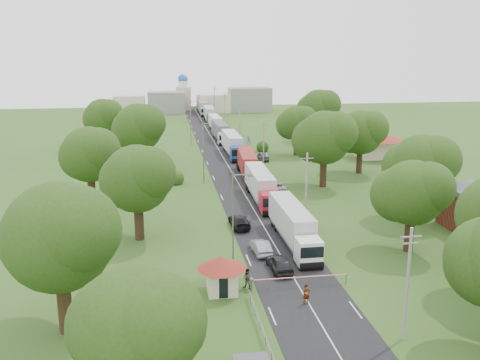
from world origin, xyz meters
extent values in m
plane|color=#2D511B|center=(0.00, 0.00, 0.00)|extent=(260.00, 260.00, 0.00)
cube|color=black|center=(0.00, 20.00, 0.00)|extent=(8.00, 200.00, 0.04)
cylinder|color=slate|center=(-4.50, -25.00, 0.55)|extent=(0.20, 0.20, 1.10)
cube|color=slate|center=(-4.50, -25.00, 1.05)|extent=(0.35, 0.35, 0.25)
cylinder|color=red|center=(0.00, -25.00, 1.00)|extent=(9.00, 0.12, 0.12)
cylinder|color=slate|center=(4.50, -25.00, 0.50)|extent=(0.10, 0.10, 1.00)
cube|color=beige|center=(-7.20, -25.00, 1.20)|extent=(2.60, 2.60, 2.40)
cone|color=maroon|center=(-7.20, -25.00, 2.90)|extent=(4.40, 4.40, 1.10)
cube|color=black|center=(-5.89, -25.00, 1.40)|extent=(0.02, 1.20, 0.90)
cube|color=black|center=(-7.20, -26.31, 1.00)|extent=(0.80, 0.02, 1.90)
cylinder|color=slate|center=(5.20, 33.80, 2.00)|extent=(0.12, 0.12, 4.00)
cylinder|color=slate|center=(5.20, 36.20, 2.00)|extent=(0.12, 0.12, 4.00)
cube|color=#163D98|center=(5.20, 35.00, 3.60)|extent=(0.06, 3.00, 1.00)
cube|color=silver|center=(5.20, 35.00, 3.60)|extent=(0.07, 3.10, 0.06)
cylinder|color=gray|center=(5.50, -35.00, 4.50)|extent=(0.24, 0.24, 9.00)
cube|color=gray|center=(5.50, -35.00, 8.30)|extent=(1.60, 0.10, 0.10)
cube|color=gray|center=(5.50, -35.00, 7.80)|extent=(1.20, 0.10, 0.10)
cylinder|color=gray|center=(5.50, -7.00, 4.50)|extent=(0.24, 0.24, 9.00)
cube|color=gray|center=(5.50, -7.00, 8.30)|extent=(1.60, 0.10, 0.10)
cube|color=gray|center=(5.50, -7.00, 7.80)|extent=(1.20, 0.10, 0.10)
cylinder|color=gray|center=(5.50, 21.00, 4.50)|extent=(0.24, 0.24, 9.00)
cube|color=gray|center=(5.50, 21.00, 8.30)|extent=(1.60, 0.10, 0.10)
cube|color=gray|center=(5.50, 21.00, 7.80)|extent=(1.20, 0.10, 0.10)
cylinder|color=gray|center=(5.50, 49.00, 4.50)|extent=(0.24, 0.24, 9.00)
cube|color=gray|center=(5.50, 49.00, 8.30)|extent=(1.60, 0.10, 0.10)
cube|color=gray|center=(5.50, 49.00, 7.80)|extent=(1.20, 0.10, 0.10)
cylinder|color=gray|center=(5.50, 77.00, 4.50)|extent=(0.24, 0.24, 9.00)
cube|color=gray|center=(5.50, 77.00, 8.30)|extent=(1.60, 0.10, 0.10)
cube|color=gray|center=(5.50, 77.00, 7.80)|extent=(1.20, 0.10, 0.10)
cylinder|color=gray|center=(5.50, 105.00, 4.50)|extent=(0.24, 0.24, 9.00)
cube|color=gray|center=(5.50, 105.00, 8.30)|extent=(1.60, 0.10, 0.10)
cube|color=gray|center=(5.50, 105.00, 7.80)|extent=(1.20, 0.10, 0.10)
cylinder|color=slate|center=(-5.50, -20.00, 5.00)|extent=(0.16, 0.16, 10.00)
cube|color=slate|center=(-4.60, -20.00, 9.70)|extent=(1.80, 0.10, 0.10)
cube|color=slate|center=(-3.80, -20.00, 9.55)|extent=(0.50, 0.22, 0.15)
cylinder|color=slate|center=(-5.50, 15.00, 5.00)|extent=(0.16, 0.16, 10.00)
cube|color=slate|center=(-4.60, 15.00, 9.70)|extent=(1.80, 0.10, 0.10)
cube|color=slate|center=(-3.80, 15.00, 9.55)|extent=(0.50, 0.22, 0.15)
cylinder|color=slate|center=(-5.50, 50.00, 5.00)|extent=(0.16, 0.16, 10.00)
cube|color=slate|center=(-4.60, 50.00, 9.70)|extent=(1.80, 0.10, 0.10)
cube|color=slate|center=(-3.80, 50.00, 9.55)|extent=(0.50, 0.22, 0.15)
cylinder|color=#382616|center=(14.00, -18.00, 1.92)|extent=(1.04, 1.04, 3.85)
sphere|color=#233D10|center=(14.00, -18.00, 6.60)|extent=(7.00, 7.00, 7.00)
sphere|color=#233D10|center=(15.25, -19.00, 7.35)|extent=(5.50, 5.50, 5.50)
sphere|color=#233D10|center=(13.00, -16.75, 6.10)|extent=(6.00, 6.00, 6.00)
cylinder|color=#382616|center=(20.00, -8.00, 2.10)|extent=(1.08, 1.08, 4.20)
sphere|color=#233D10|center=(20.00, -8.00, 7.22)|extent=(7.70, 7.70, 7.70)
sphere|color=#233D10|center=(21.38, -9.10, 8.05)|extent=(6.05, 6.05, 6.05)
sphere|color=#233D10|center=(18.90, -6.62, 6.67)|extent=(6.60, 6.60, 6.60)
cylinder|color=#382616|center=(13.00, 10.00, 2.27)|extent=(1.12, 1.12, 4.55)
sphere|color=#233D10|center=(13.00, 10.00, 7.85)|extent=(8.40, 8.40, 8.40)
sphere|color=#233D10|center=(14.50, 8.80, 8.75)|extent=(6.60, 6.60, 6.60)
sphere|color=#233D10|center=(11.80, 11.50, 7.25)|extent=(7.20, 7.20, 7.20)
cylinder|color=#382616|center=(22.00, 18.00, 2.10)|extent=(1.08, 1.08, 4.20)
sphere|color=#233D10|center=(22.00, 18.00, 7.22)|extent=(7.70, 7.70, 7.70)
sphere|color=#233D10|center=(23.38, 16.90, 8.05)|extent=(6.05, 6.05, 6.05)
sphere|color=#233D10|center=(20.90, 19.38, 6.67)|extent=(6.60, 6.60, 6.60)
cylinder|color=#382616|center=(15.00, 35.00, 1.92)|extent=(1.04, 1.04, 3.85)
sphere|color=#233D10|center=(15.00, 35.00, 6.60)|extent=(7.00, 7.00, 7.00)
sphere|color=#233D10|center=(16.25, 34.00, 7.35)|extent=(5.50, 5.50, 5.50)
sphere|color=#233D10|center=(14.00, 36.25, 6.10)|extent=(6.00, 6.00, 6.00)
cylinder|color=#382616|center=(24.00, 50.00, 2.27)|extent=(1.12, 1.12, 4.55)
sphere|color=#233D10|center=(24.00, 50.00, 7.85)|extent=(8.40, 8.40, 8.40)
sphere|color=#233D10|center=(25.50, 48.80, 8.75)|extent=(6.60, 6.60, 6.60)
sphere|color=#233D10|center=(22.80, 51.50, 7.25)|extent=(7.20, 7.20, 7.20)
sphere|color=#233D10|center=(-14.00, -42.00, 6.60)|extent=(7.00, 7.00, 7.00)
sphere|color=#233D10|center=(-12.75, -43.00, 7.35)|extent=(5.50, 5.50, 5.50)
sphere|color=#233D10|center=(-15.00, -40.75, 6.10)|extent=(6.00, 6.00, 6.00)
cylinder|color=#382616|center=(-20.00, -30.00, 2.27)|extent=(1.12, 1.12, 4.55)
sphere|color=#233D10|center=(-20.00, -30.00, 7.85)|extent=(8.40, 8.40, 8.40)
sphere|color=#233D10|center=(-18.50, -31.20, 8.75)|extent=(6.60, 6.60, 6.60)
sphere|color=#233D10|center=(-21.20, -28.50, 7.25)|extent=(7.20, 7.20, 7.20)
cylinder|color=#382616|center=(-15.00, -10.00, 2.10)|extent=(1.08, 1.08, 4.20)
sphere|color=#233D10|center=(-15.00, -10.00, 7.22)|extent=(7.70, 7.70, 7.70)
sphere|color=#233D10|center=(-13.62, -11.10, 8.05)|extent=(6.05, 6.05, 6.05)
sphere|color=#233D10|center=(-16.10, -8.62, 6.67)|extent=(6.60, 6.60, 6.60)
cylinder|color=#382616|center=(-22.00, 5.00, 2.10)|extent=(1.08, 1.08, 4.20)
sphere|color=#233D10|center=(-22.00, 5.00, 7.22)|extent=(7.70, 7.70, 7.70)
sphere|color=#233D10|center=(-20.62, 3.90, 8.05)|extent=(6.05, 6.05, 6.05)
sphere|color=#233D10|center=(-23.10, 6.38, 6.67)|extent=(6.60, 6.60, 6.60)
cylinder|color=#382616|center=(-16.00, 25.00, 2.27)|extent=(1.12, 1.12, 4.55)
sphere|color=#233D10|center=(-16.00, 25.00, 7.85)|extent=(8.40, 8.40, 8.40)
sphere|color=#233D10|center=(-14.50, 23.80, 8.75)|extent=(6.60, 6.60, 6.60)
sphere|color=#233D10|center=(-17.20, 26.50, 7.25)|extent=(7.20, 7.20, 7.20)
cylinder|color=#382616|center=(-24.00, 45.00, 2.10)|extent=(1.08, 1.08, 4.20)
sphere|color=#233D10|center=(-24.00, 45.00, 7.22)|extent=(7.70, 7.70, 7.70)
sphere|color=#233D10|center=(-22.62, 43.90, 8.05)|extent=(6.05, 6.05, 6.05)
sphere|color=#233D10|center=(-25.10, 46.38, 6.67)|extent=(6.60, 6.60, 6.60)
cube|color=maroon|center=(26.00, -12.00, 2.30)|extent=(8.00, 6.00, 4.60)
cube|color=beige|center=(30.00, 30.00, 2.00)|extent=(7.00, 5.00, 4.00)
cone|color=maroon|center=(30.00, 30.00, 4.90)|extent=(10.08, 10.08, 1.80)
cube|color=gray|center=(-10.00, 110.00, 3.50)|extent=(12.00, 8.00, 7.00)
cube|color=beige|center=(6.00, 110.00, 3.00)|extent=(10.00, 8.00, 6.00)
cube|color=gray|center=(18.00, 110.00, 4.00)|extent=(14.00, 8.00, 8.00)
cube|color=beige|center=(-22.00, 110.00, 3.00)|extent=(10.00, 8.00, 6.00)
cube|color=beige|center=(-4.00, 118.00, 4.00)|extent=(5.00, 5.00, 8.00)
cylinder|color=silver|center=(-4.00, 118.00, 9.00)|extent=(3.20, 3.20, 2.00)
sphere|color=#2659B2|center=(-4.00, 118.00, 10.60)|extent=(3.40, 3.40, 3.40)
cube|color=white|center=(2.15, -20.38, 1.61)|extent=(2.50, 2.50, 2.59)
cube|color=black|center=(2.15, -21.64, 1.97)|extent=(2.38, 0.04, 1.14)
cube|color=slate|center=(2.15, -21.57, 0.57)|extent=(2.28, 0.27, 0.36)
cube|color=slate|center=(2.15, -13.13, 0.78)|extent=(2.47, 11.93, 0.31)
cube|color=#BCBDC2|center=(2.15, -12.82, 2.64)|extent=(2.67, 12.24, 3.11)
cylinder|color=black|center=(2.15, -21.32, 0.52)|extent=(2.43, 1.04, 1.04)
cylinder|color=black|center=(2.15, -19.45, 0.52)|extent=(2.43, 1.04, 1.04)
cylinder|color=black|center=(2.15, -9.51, 0.52)|extent=(2.43, 1.04, 1.04)
cylinder|color=black|center=(2.15, -7.95, 0.52)|extent=(2.43, 1.04, 1.04)
cube|color=red|center=(1.77, -3.03, 1.62)|extent=(2.56, 2.56, 2.62)
cube|color=black|center=(1.77, -4.29, 1.99)|extent=(2.41, 0.06, 1.15)
cube|color=slate|center=(1.77, -4.23, 0.58)|extent=(2.31, 0.29, 0.37)
cube|color=slate|center=(1.77, 4.31, 0.79)|extent=(2.62, 12.09, 0.31)
cube|color=silver|center=(1.77, 4.62, 2.67)|extent=(2.84, 12.41, 3.14)
cylinder|color=black|center=(1.77, -3.97, 0.52)|extent=(2.46, 1.05, 1.05)
cylinder|color=black|center=(1.77, -2.08, 0.52)|extent=(2.46, 1.05, 1.05)
cylinder|color=black|center=(1.77, 7.98, 0.52)|extent=(2.46, 1.05, 1.05)
cylinder|color=black|center=(1.77, 9.55, 0.52)|extent=(2.46, 1.05, 1.05)
cube|color=#CFD719|center=(2.33, 12.15, 1.53)|extent=(2.52, 2.52, 2.46)
cube|color=black|center=(2.33, 10.96, 1.87)|extent=(2.26, 0.18, 1.08)
cube|color=slate|center=(2.33, 11.02, 0.54)|extent=(2.18, 0.40, 0.34)
cube|color=slate|center=(2.33, 19.05, 0.74)|extent=(3.04, 11.45, 0.30)
cube|color=maroon|center=(2.33, 19.34, 2.51)|extent=(3.26, 11.76, 2.95)
cylinder|color=black|center=(2.33, 11.27, 0.49)|extent=(2.31, 0.98, 0.98)
cylinder|color=black|center=(2.33, 13.04, 0.49)|extent=(2.31, 0.98, 0.98)
cylinder|color=black|center=(2.33, 22.50, 0.49)|extent=(2.31, 0.98, 0.98)
cylinder|color=black|center=(2.33, 23.97, 0.49)|extent=(2.31, 0.98, 0.98)
cube|color=#193F98|center=(2.18, 30.12, 1.65)|extent=(2.60, 2.60, 2.67)
cube|color=black|center=(2.18, 28.83, 2.03)|extent=(2.45, 0.06, 1.17)
cube|color=slate|center=(2.18, 28.89, 0.59)|extent=(2.35, 0.29, 0.37)
cube|color=slate|center=(2.18, 37.59, 0.80)|extent=(2.65, 12.30, 0.32)
cube|color=silver|center=(2.18, 37.91, 2.72)|extent=(2.87, 12.63, 3.20)
cylinder|color=black|center=(2.18, 29.16, 0.53)|extent=(2.51, 1.07, 1.07)
cylinder|color=black|center=(2.18, 31.08, 0.53)|extent=(2.51, 1.07, 1.07)
cylinder|color=black|center=(2.18, 41.32, 0.53)|extent=(2.51, 1.07, 1.07)
cylinder|color=black|center=(2.18, 42.92, 0.53)|extent=(2.51, 1.07, 1.07)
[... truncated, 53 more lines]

